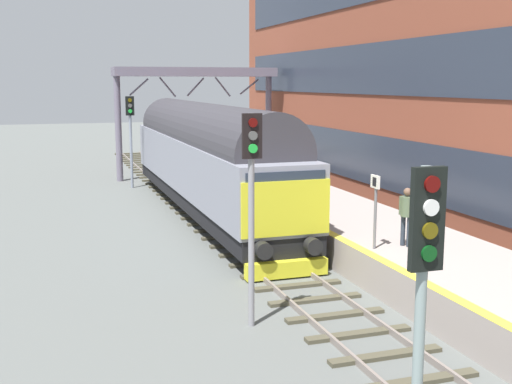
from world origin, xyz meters
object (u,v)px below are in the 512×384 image
platform_number_sign (375,200)px  waiting_passenger (407,211)px  diesel_locomotive (206,156)px  signal_post_mid (252,193)px  signal_post_far (131,130)px  signal_post_near (422,294)px

platform_number_sign → waiting_passenger: size_ratio=1.24×
diesel_locomotive → signal_post_mid: bearing=-99.2°
platform_number_sign → waiting_passenger: bearing=-2.1°
platform_number_sign → diesel_locomotive: bearing=101.1°
diesel_locomotive → signal_post_far: bearing=104.5°
signal_post_far → platform_number_sign: bearing=-77.4°
diesel_locomotive → signal_post_mid: signal_post_mid is taller
diesel_locomotive → waiting_passenger: (3.08, -10.75, -0.49)m
diesel_locomotive → signal_post_near: diesel_locomotive is taller
signal_post_near → platform_number_sign: size_ratio=2.23×
signal_post_far → platform_number_sign: signal_post_far is taller
waiting_passenger → diesel_locomotive: bearing=-8.8°
diesel_locomotive → signal_post_near: size_ratio=4.26×
signal_post_far → platform_number_sign: size_ratio=2.36×
signal_post_mid → platform_number_sign: signal_post_mid is taller
signal_post_near → signal_post_far: (-0.00, 27.51, 0.11)m
platform_number_sign → waiting_passenger: (0.97, -0.04, -0.36)m
signal_post_near → waiting_passenger: size_ratio=2.77×
signal_post_mid → platform_number_sign: bearing=25.3°
signal_post_mid → diesel_locomotive: bearing=80.8°
signal_post_near → platform_number_sign: 9.77m
signal_post_mid → waiting_passenger: size_ratio=2.96×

